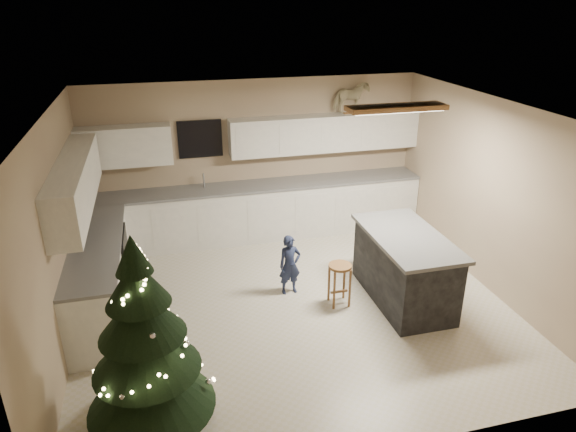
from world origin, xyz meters
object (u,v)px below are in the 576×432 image
Objects in this scene: rocking_horse at (351,98)px; christmas_tree at (146,351)px; bar_stool at (340,275)px; island at (404,267)px; toddler at (290,265)px.

christmas_tree is at bearing 128.10° from rocking_horse.
bar_stool is 0.29× the size of christmas_tree.
island is at bearing -6.73° from bar_stool.
bar_stool is 0.94× the size of rocking_horse.
island is at bearing 22.87° from christmas_tree.
christmas_tree is at bearing -157.13° from island.
toddler is at bearing 131.19° from rocking_horse.
toddler is at bearing 141.88° from bar_stool.
rocking_horse is (0.12, 2.53, 1.78)m from island.
island is 3.10m from rocking_horse.
bar_stool is at bearing 147.00° from rocking_horse.
christmas_tree is 2.72m from toddler.
bar_stool is 0.68× the size of toddler.
christmas_tree is 3.23× the size of rocking_horse.
island is 2.75× the size of rocking_horse.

